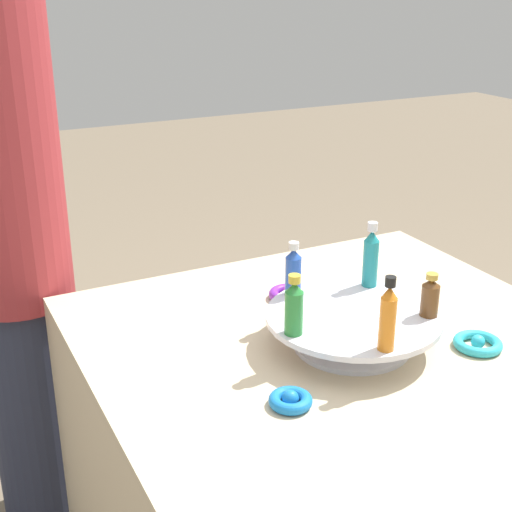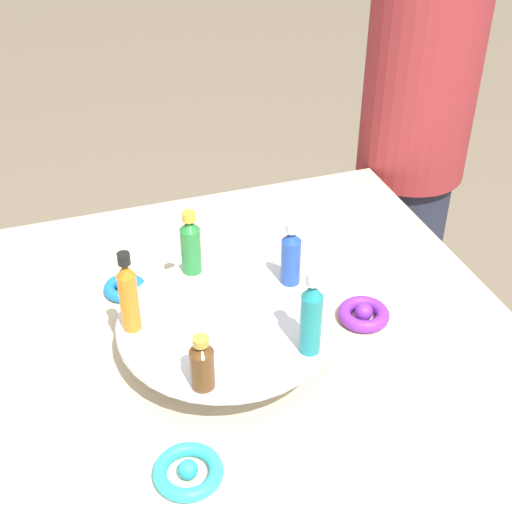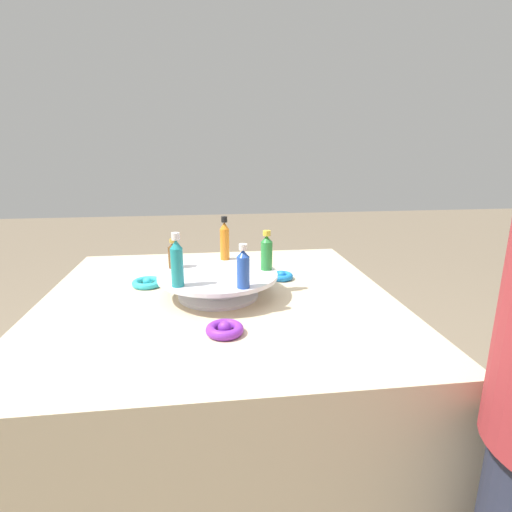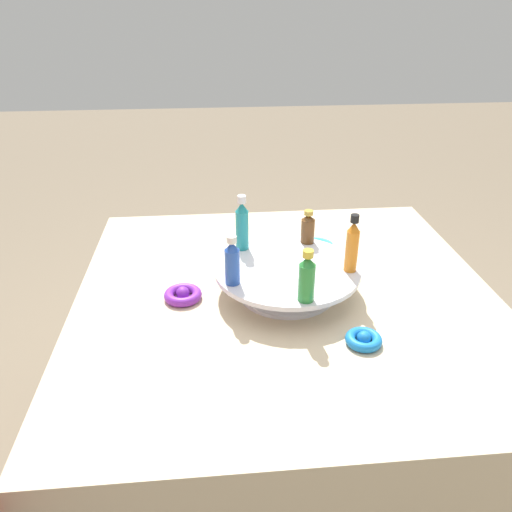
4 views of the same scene
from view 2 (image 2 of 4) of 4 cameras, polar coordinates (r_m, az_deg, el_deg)
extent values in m
cube|color=beige|center=(1.50, -2.01, -17.98)|extent=(1.05, 1.05, 0.73)
cylinder|color=silver|center=(1.23, -2.36, -7.56)|extent=(0.24, 0.24, 0.01)
cylinder|color=silver|center=(1.21, -2.40, -6.48)|extent=(0.13, 0.13, 0.05)
cylinder|color=silver|center=(1.18, -2.44, -5.32)|extent=(0.36, 0.36, 0.01)
cylinder|color=orange|center=(1.15, -10.09, -3.66)|extent=(0.03, 0.03, 0.10)
cone|color=orange|center=(1.11, -10.43, -1.10)|extent=(0.03, 0.03, 0.02)
cylinder|color=black|center=(1.10, -10.54, -0.22)|extent=(0.02, 0.02, 0.02)
cylinder|color=brown|center=(1.05, -4.32, -8.98)|extent=(0.04, 0.04, 0.07)
cone|color=brown|center=(1.02, -4.42, -7.36)|extent=(0.03, 0.03, 0.01)
cylinder|color=#B79338|center=(1.01, -4.45, -6.81)|extent=(0.02, 0.02, 0.01)
cylinder|color=teal|center=(1.09, 4.40, -5.42)|extent=(0.03, 0.03, 0.11)
cone|color=teal|center=(1.05, 4.55, -2.74)|extent=(0.03, 0.03, 0.02)
cylinder|color=silver|center=(1.04, 4.61, -1.82)|extent=(0.02, 0.02, 0.02)
cylinder|color=#234CAD|center=(1.24, 2.79, -0.44)|extent=(0.03, 0.03, 0.09)
cone|color=#234CAD|center=(1.21, 2.86, 1.59)|extent=(0.03, 0.03, 0.02)
cylinder|color=silver|center=(1.20, 2.89, 2.28)|extent=(0.02, 0.02, 0.02)
cylinder|color=#288438|center=(1.27, -5.23, 0.45)|extent=(0.04, 0.04, 0.09)
cone|color=#288438|center=(1.24, -5.36, 2.48)|extent=(0.03, 0.03, 0.02)
cylinder|color=gold|center=(1.23, -5.40, 3.17)|extent=(0.02, 0.02, 0.02)
torus|color=blue|center=(1.37, -10.45, -2.53)|extent=(0.08, 0.08, 0.02)
sphere|color=blue|center=(1.37, -10.47, -2.38)|extent=(0.03, 0.03, 0.03)
torus|color=#2DB7CC|center=(1.05, -5.45, -16.79)|extent=(0.10, 0.10, 0.02)
sphere|color=#2DB7CC|center=(1.05, -5.46, -16.65)|extent=(0.03, 0.03, 0.03)
torus|color=purple|center=(1.30, 8.60, -4.63)|extent=(0.09, 0.09, 0.02)
sphere|color=purple|center=(1.30, 8.61, -4.47)|extent=(0.03, 0.03, 0.03)
cylinder|color=#282D42|center=(2.09, 10.98, -1.54)|extent=(0.23, 0.23, 0.68)
cylinder|color=#9E2D33|center=(1.76, 13.70, 17.79)|extent=(0.27, 0.27, 0.77)
camera|label=1|loc=(1.84, -49.71, 20.56)|focal=50.00mm
camera|label=3|loc=(1.67, 40.22, 13.41)|focal=28.00mm
camera|label=4|loc=(1.98, -7.42, 30.09)|focal=35.00mm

